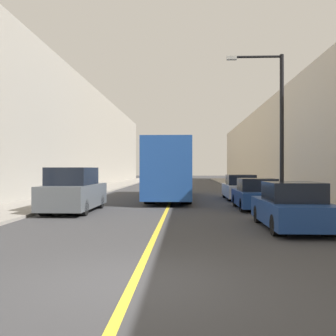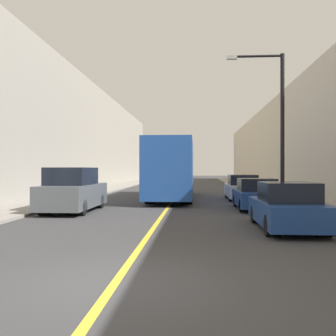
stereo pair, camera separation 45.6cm
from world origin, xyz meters
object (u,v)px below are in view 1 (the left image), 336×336
at_px(parked_suv_left, 74,191).
at_px(car_right_far, 240,188).
at_px(car_right_mid, 256,195).
at_px(street_lamp_right, 277,118).
at_px(bus, 171,169).
at_px(car_right_near, 292,208).

distance_m(parked_suv_left, car_right_far, 11.09).
distance_m(car_right_mid, street_lamp_right, 4.02).
height_order(car_right_mid, car_right_far, car_right_far).
bearing_deg(bus, car_right_mid, -55.07).
bearing_deg(car_right_near, street_lamp_right, 80.84).
xyz_separation_m(parked_suv_left, car_right_far, (8.33, 7.31, -0.21)).
xyz_separation_m(car_right_near, street_lamp_right, (1.13, 7.03, 3.72)).
bearing_deg(car_right_near, car_right_far, 89.93).
xyz_separation_m(bus, car_right_near, (4.32, -12.25, -1.22)).
bearing_deg(parked_suv_left, car_right_near, -28.93).
height_order(bus, car_right_far, bus).
relative_size(bus, car_right_mid, 2.77).
distance_m(car_right_near, car_right_mid, 6.10).
distance_m(parked_suv_left, street_lamp_right, 10.36).
bearing_deg(car_right_far, car_right_near, -90.07).
distance_m(bus, street_lamp_right, 7.95).
height_order(bus, parked_suv_left, bus).
relative_size(bus, parked_suv_left, 2.39).
relative_size(car_right_mid, street_lamp_right, 0.57).
distance_m(bus, car_right_far, 4.51).
bearing_deg(car_right_near, parked_suv_left, 151.07).
bearing_deg(car_right_mid, street_lamp_right, 38.53).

